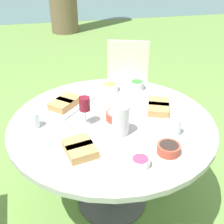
{
  "coord_description": "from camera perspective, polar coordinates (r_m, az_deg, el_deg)",
  "views": [
    {
      "loc": [
        -0.34,
        -1.51,
        1.71
      ],
      "look_at": [
        0.0,
        0.0,
        0.8
      ],
      "focal_mm": 45.0,
      "sensor_mm": 36.0,
      "label": 1
    }
  ],
  "objects": [
    {
      "name": "bowl_salad",
      "position": [
        2.23,
        5.1,
        5.55
      ],
      "size": [
        0.11,
        0.11,
        0.06
      ],
      "color": "silver",
      "rests_on": "dining_table"
    },
    {
      "name": "platter_charcuterie",
      "position": [
        1.98,
        -9.11,
        1.71
      ],
      "size": [
        0.41,
        0.42,
        0.07
      ],
      "color": "white",
      "rests_on": "dining_table"
    },
    {
      "name": "platter_sandwich_side",
      "position": [
        1.54,
        -6.78,
        -7.46
      ],
      "size": [
        0.29,
        0.38,
        0.07
      ],
      "color": "white",
      "rests_on": "dining_table"
    },
    {
      "name": "wine_glass",
      "position": [
        1.73,
        -5.59,
        1.43
      ],
      "size": [
        0.07,
        0.07,
        0.19
      ],
      "color": "silver",
      "rests_on": "dining_table"
    },
    {
      "name": "handbag",
      "position": [
        3.07,
        -11.46,
        -1.29
      ],
      "size": [
        0.3,
        0.14,
        0.37
      ],
      "color": "#232328",
      "rests_on": "ground_plane"
    },
    {
      "name": "water_pitcher",
      "position": [
        1.65,
        1.77,
        -1.64
      ],
      "size": [
        0.11,
        0.1,
        0.19
      ],
      "color": "silver",
      "rests_on": "dining_table"
    },
    {
      "name": "platter_bread_main",
      "position": [
        1.94,
        9.39,
        0.98
      ],
      "size": [
        0.34,
        0.44,
        0.07
      ],
      "color": "white",
      "rests_on": "dining_table"
    },
    {
      "name": "cup_water_near",
      "position": [
        1.72,
        12.83,
        -2.97
      ],
      "size": [
        0.06,
        0.06,
        0.09
      ],
      "color": "silver",
      "rests_on": "dining_table"
    },
    {
      "name": "river_strip",
      "position": [
        10.39,
        -11.42,
        20.41
      ],
      "size": [
        40.0,
        4.96,
        0.01
      ],
      "color": "#4C706B",
      "rests_on": "ground_plane"
    },
    {
      "name": "dining_table",
      "position": [
        1.88,
        0.0,
        -4.31
      ],
      "size": [
        1.33,
        1.33,
        0.74
      ],
      "color": "#4C4C51",
      "rests_on": "ground_plane"
    },
    {
      "name": "bowl_fries",
      "position": [
        2.2,
        -0.44,
        5.14
      ],
      "size": [
        0.13,
        0.13,
        0.05
      ],
      "color": "white",
      "rests_on": "dining_table"
    },
    {
      "name": "cup_water_far",
      "position": [
        1.8,
        -15.54,
        -1.55
      ],
      "size": [
        0.07,
        0.07,
        0.1
      ],
      "color": "silver",
      "rests_on": "dining_table"
    },
    {
      "name": "bowl_dip_red",
      "position": [
        1.46,
        5.79,
        -9.97
      ],
      "size": [
        0.1,
        0.1,
        0.04
      ],
      "color": "white",
      "rests_on": "dining_table"
    },
    {
      "name": "bowl_olives",
      "position": [
        1.56,
        11.44,
        -7.24
      ],
      "size": [
        0.13,
        0.13,
        0.05
      ],
      "color": "#B74733",
      "rests_on": "dining_table"
    },
    {
      "name": "ground_plane",
      "position": [
        2.31,
        0.0,
        -17.44
      ],
      "size": [
        40.0,
        40.0,
        0.0
      ],
      "primitive_type": "plane",
      "color": "#668E42"
    },
    {
      "name": "bowl_dip_cream",
      "position": [
        1.82,
        0.86,
        -0.63
      ],
      "size": [
        0.14,
        0.14,
        0.06
      ],
      "color": "#B74733",
      "rests_on": "dining_table"
    },
    {
      "name": "chair_near_left",
      "position": [
        2.98,
        3.0,
        6.96
      ],
      "size": [
        0.56,
        0.55,
        0.89
      ],
      "color": "beige",
      "rests_on": "ground_plane"
    }
  ]
}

